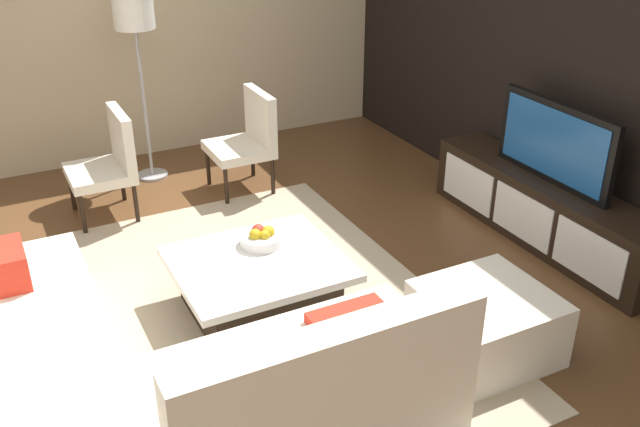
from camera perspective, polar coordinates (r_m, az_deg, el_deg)
ground_plane at (r=4.54m, az=-5.55°, el=-8.81°), size 14.00×14.00×0.00m
feature_wall_back at (r=5.42m, az=21.78°, el=11.82°), size 6.40×0.12×2.80m
side_wall_left at (r=6.94m, az=-14.89°, el=15.75°), size 0.12×5.20×2.80m
area_rug at (r=4.61m, az=-6.02°, el=-8.10°), size 3.32×2.47×0.01m
media_console at (r=5.59m, az=17.70°, el=0.23°), size 2.12×0.44×0.50m
television at (r=5.38m, az=18.50°, el=5.45°), size 1.09×0.06×0.59m
sectional_couch at (r=3.80m, az=-15.05°, el=-12.64°), size 2.35×2.38×0.81m
coffee_table at (r=4.53m, az=-4.96°, el=-5.75°), size 0.92×1.04×0.38m
accent_chair_near at (r=5.88m, az=-16.67°, el=4.29°), size 0.55×0.50×0.87m
floor_lamp at (r=6.29m, az=-14.81°, el=14.90°), size 0.34×0.34×1.68m
ottoman at (r=4.28m, az=13.29°, el=-8.65°), size 0.70×0.70×0.40m
fruit_bowl at (r=4.59m, az=-4.78°, el=-1.97°), size 0.28×0.28×0.13m
accent_chair_far at (r=6.15m, az=-5.82°, el=6.30°), size 0.54×0.51×0.87m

